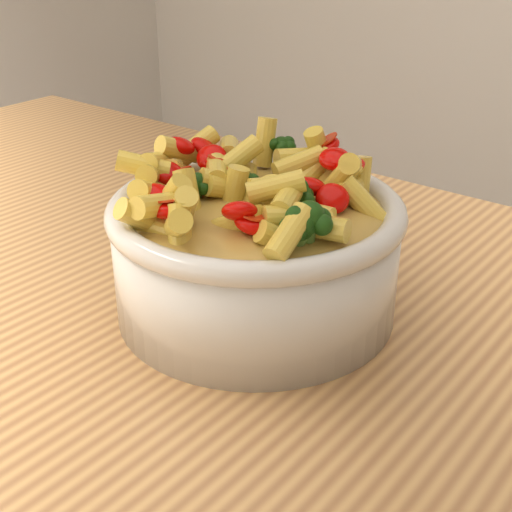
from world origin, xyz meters
The scene contains 3 objects.
table centered at (0.00, 0.00, 0.80)m, with size 1.20×0.80×0.90m.
serving_bowl centered at (0.08, 0.07, 0.95)m, with size 0.22×0.22×0.09m.
pasta_salad centered at (0.08, 0.07, 1.01)m, with size 0.17×0.17×0.04m.
Camera 1 is at (0.37, -0.30, 1.19)m, focal length 50.00 mm.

